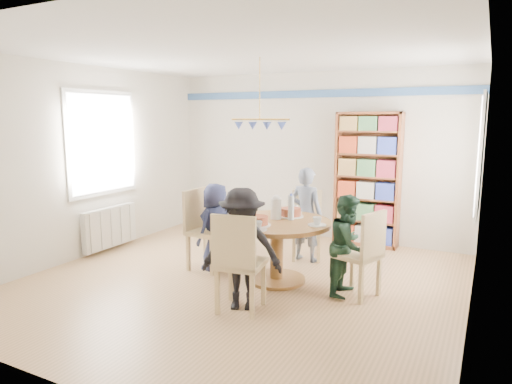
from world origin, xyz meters
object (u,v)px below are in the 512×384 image
Objects in this scene: chair_near at (238,259)px; person_left at (216,227)px; chair_right at (364,250)px; chair_far at (307,221)px; radiator at (110,227)px; dining_table at (277,236)px; person_far at (306,214)px; chair_left at (203,225)px; person_near at (242,249)px; person_right at (348,245)px; bookshelf at (367,181)px.

chair_near is 1.40m from person_left.
chair_right is at bearing 99.75° from person_left.
person_left is (-0.86, -1.04, 0.05)m from chair_far.
dining_table is (2.78, -0.05, 0.21)m from radiator.
chair_right reaches higher than dining_table.
dining_table is 1.25× the size of chair_near.
person_far is (0.91, 0.89, 0.08)m from person_left.
person_near is at bearing -39.49° from chair_left.
radiator is 2.95m from person_far.
dining_table is 1.02m from chair_near.
chair_near reaches higher than chair_far.
person_far is 1.03× the size of person_near.
chair_left is 1.01× the size of chair_near.
person_right is (-0.18, 0.03, 0.03)m from chair_right.
chair_far is at bearing 152.19° from person_left.
bookshelf is at bearing 80.48° from chair_near.
chair_right is 0.86× the size of person_left.
radiator is 0.79× the size of person_near.
chair_left is 1.43m from person_far.
person_right is (0.88, -0.01, 0.01)m from dining_table.
person_left is 2.56m from bookshelf.
radiator is 2.94m from chair_far.
person_left is (1.89, -0.02, 0.22)m from radiator.
chair_left is 1.51m from chair_near.
person_near is (0.91, -0.93, 0.07)m from person_left.
person_far is at bearing 137.48° from chair_right.
chair_near is (0.07, -2.09, 0.05)m from chair_far.
person_near is at bearing -140.44° from chair_right.
chair_far is at bearing 69.57° from person_near.
chair_far is (-0.03, 1.07, -0.03)m from dining_table.
dining_table is 0.93m from person_far.
chair_right is at bearing -97.49° from person_right.
chair_left is at bearing -127.91° from bookshelf.
chair_right reaches higher than radiator.
bookshelf is (1.45, 2.06, 0.44)m from person_left.
dining_table reaches higher than radiator.
radiator is 0.95× the size of chair_left.
person_right is 1.24m from person_near.
person_near is at bearing 136.41° from person_right.
person_far reaches higher than chair_far.
person_right is at bearing -1.01° from radiator.
bookshelf is at bearing 74.99° from dining_table.
chair_right is 1.42m from chair_near.
bookshelf reaches higher than person_right.
person_near reaches higher than chair_near.
chair_far is at bearing -120.01° from bookshelf.
chair_left is 1.10× the size of chair_far.
chair_right reaches higher than chair_far.
dining_table is at bearing 178.07° from chair_right.
chair_left is 0.83× the size of person_near.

